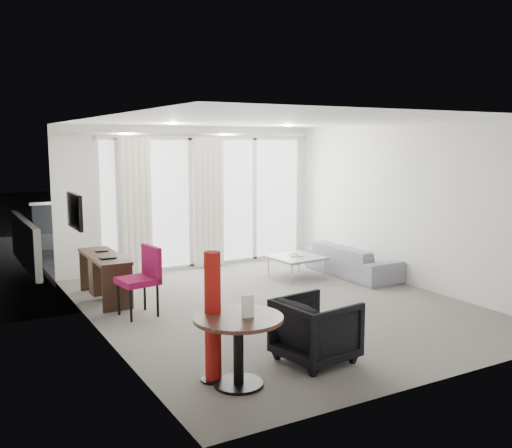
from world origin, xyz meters
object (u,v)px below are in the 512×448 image
red_lamp (213,317)px  rattan_chair_b (266,226)px  coffee_table (296,267)px  round_table (238,351)px  desk_chair (138,282)px  desk (105,277)px  tub_armchair (316,330)px  rattan_chair_a (212,225)px  sofa (352,260)px

red_lamp → rattan_chair_b: (4.28, 6.25, -0.23)m
coffee_table → round_table: bearing=-130.4°
desk_chair → coffee_table: desk_chair is taller
desk → rattan_chair_b: 5.26m
round_table → coffee_table: round_table is taller
desk_chair → rattan_chair_b: 5.75m
desk → desk_chair: (0.17, -1.03, 0.13)m
desk_chair → tub_armchair: desk_chair is taller
rattan_chair_a → red_lamp: bearing=-118.2°
red_lamp → desk: bearing=92.6°
round_table → tub_armchair: bearing=8.1°
coffee_table → sofa: 1.02m
desk_chair → coffee_table: 3.17m
desk_chair → coffee_table: (3.05, 0.80, -0.29)m
desk → sofa: (4.17, -0.60, -0.06)m
desk → red_lamp: 3.44m
round_table → tub_armchair: size_ratio=1.14×
tub_armchair → red_lamp: bearing=78.3°
sofa → rattan_chair_b: bearing=-4.5°
desk → desk_chair: bearing=-80.5°
round_table → sofa: size_ratio=0.46×
red_lamp → rattan_chair_b: 7.58m
coffee_table → rattan_chair_b: bearing=68.4°
rattan_chair_b → round_table: bearing=-111.6°
sofa → rattan_chair_a: size_ratio=2.07×
rattan_chair_a → rattan_chair_b: bearing=-24.0°
desk → round_table: bearing=-85.0°
desk_chair → round_table: desk_chair is taller
tub_armchair → coffee_table: bearing=-37.7°
coffee_table → rattan_chair_a: size_ratio=0.91×
tub_armchair → coffee_table: 3.79m
desk → desk_chair: size_ratio=1.52×
desk → red_lamp: (0.16, -3.42, 0.31)m
tub_armchair → rattan_chair_a: 7.06m
sofa → rattan_chair_b: (0.27, 3.43, 0.14)m
rattan_chair_a → rattan_chair_b: (1.16, -0.44, -0.04)m
desk → rattan_chair_b: (4.44, 2.84, 0.07)m
round_table → desk: bearing=95.0°
red_lamp → coffee_table: bearing=46.1°
desk_chair → red_lamp: red_lamp is taller
round_table → sofa: round_table is taller
round_table → sofa: (3.85, 3.05, -0.07)m
round_table → tub_armchair: 1.01m
desk → red_lamp: size_ratio=1.11×
rattan_chair_a → round_table: bearing=-116.4°
rattan_chair_b → rattan_chair_a: bearing=170.1°
round_table → rattan_chair_b: rattan_chair_b is taller
desk → tub_armchair: bearing=-69.4°
desk_chair → rattan_chair_b: desk_chair is taller
coffee_table → rattan_chair_a: (0.05, 3.50, 0.27)m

